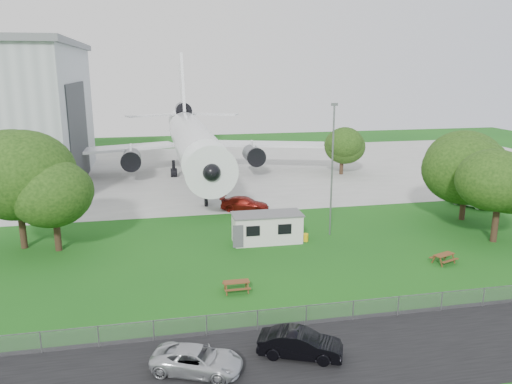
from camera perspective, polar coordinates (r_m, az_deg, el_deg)
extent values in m
plane|color=#1F6417|center=(39.37, 0.16, -8.55)|extent=(160.00, 160.00, 0.00)
cube|color=black|center=(28.17, 5.92, -18.45)|extent=(120.00, 8.00, 0.02)
cube|color=#B7B7B2|center=(75.48, -5.82, 2.39)|extent=(120.00, 46.00, 0.03)
cube|color=#2D3033|center=(69.72, -19.56, 6.32)|extent=(0.16, 16.00, 12.96)
cylinder|color=white|center=(70.51, -7.20, 5.73)|extent=(5.40, 34.00, 5.40)
cone|color=white|center=(51.85, -5.44, 2.82)|extent=(5.40, 5.50, 5.40)
cone|color=white|center=(91.21, -8.32, 8.06)|extent=(4.86, 9.00, 4.86)
cube|color=white|center=(73.96, -17.10, 4.67)|extent=(21.36, 10.77, 0.36)
cube|color=white|center=(75.81, 2.12, 5.49)|extent=(21.36, 10.77, 0.36)
cube|color=white|center=(90.81, -8.45, 11.64)|extent=(0.46, 9.96, 12.17)
cylinder|color=#515459|center=(70.19, -14.05, 3.65)|extent=(2.50, 4.20, 2.50)
cylinder|color=#515459|center=(71.52, -0.29, 4.25)|extent=(2.50, 4.20, 2.50)
cylinder|color=#515459|center=(90.04, -8.33, 9.26)|extent=(2.60, 4.50, 2.60)
cylinder|color=black|center=(56.11, -5.76, -0.42)|extent=(0.36, 0.36, 2.40)
cylinder|color=black|center=(71.98, -9.39, 2.67)|extent=(0.44, 0.44, 2.40)
cylinder|color=black|center=(72.41, -4.96, 2.87)|extent=(0.44, 0.44, 2.40)
cube|color=silver|center=(44.42, 1.26, -4.17)|extent=(6.04, 2.59, 2.50)
cube|color=#59595B|center=(44.03, 1.27, -2.55)|extent=(6.24, 2.79, 0.12)
cylinder|color=gold|center=(45.02, 5.67, -5.19)|extent=(0.50, 0.50, 0.70)
cube|color=gray|center=(31.05, 3.91, -15.12)|extent=(58.00, 0.04, 1.30)
cylinder|color=slate|center=(45.55, 8.68, 2.32)|extent=(0.16, 0.16, 12.00)
cylinder|color=#382619|center=(47.17, -25.14, -3.75)|extent=(0.56, 0.56, 3.59)
sphere|color=#3A631B|center=(46.13, -25.70, 1.46)|extent=(8.68, 8.68, 8.68)
cylinder|color=#382619|center=(45.46, -21.76, -4.41)|extent=(0.56, 0.56, 3.04)
sphere|color=#3A631B|center=(44.50, -22.18, 0.13)|extent=(7.33, 7.33, 7.33)
cylinder|color=#382619|center=(49.21, 25.64, -3.48)|extent=(0.56, 0.56, 2.97)
sphere|color=#3A631B|center=(48.34, 26.09, 0.64)|extent=(6.70, 6.70, 6.70)
cylinder|color=#382619|center=(54.98, 22.59, -1.26)|extent=(0.56, 0.56, 3.30)
sphere|color=#3A631B|center=(54.13, 22.99, 2.86)|extent=(8.72, 8.72, 8.72)
cylinder|color=#382619|center=(73.70, 9.73, 2.95)|extent=(0.56, 0.56, 2.48)
sphere|color=#3A631B|center=(73.19, 9.83, 5.28)|extent=(6.58, 6.58, 6.58)
imported|color=black|center=(27.97, 5.07, -16.93)|extent=(4.77, 3.21, 1.49)
imported|color=#B2B5BA|center=(26.91, -6.70, -18.57)|extent=(5.15, 3.79, 1.30)
imported|color=white|center=(60.74, 23.27, -0.85)|extent=(3.38, 4.63, 1.46)
imported|color=maroon|center=(54.06, -1.29, -1.39)|extent=(5.65, 3.97, 1.52)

